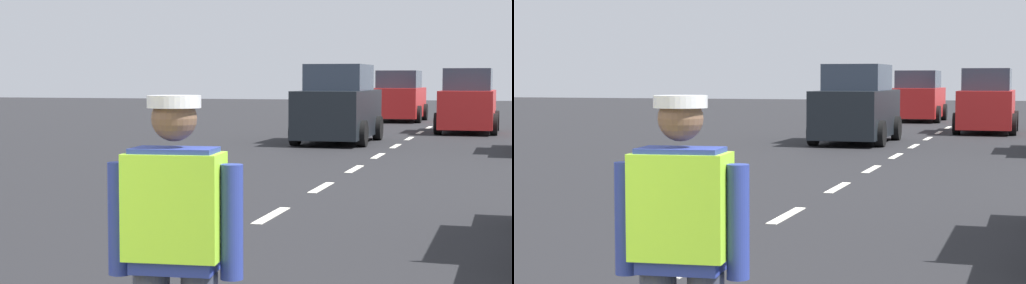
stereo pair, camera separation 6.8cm
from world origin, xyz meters
TOP-DOWN VIEW (x-y plane):
  - ground_plane at (0.00, 21.00)m, footprint 96.00×96.00m
  - lane_center_line at (0.00, 25.20)m, footprint 0.14×46.40m
  - road_worker at (1.43, 1.87)m, footprint 0.75×0.42m
  - car_outgoing_far at (1.47, 27.08)m, footprint 1.91×3.94m
  - car_oncoming_third at (-1.65, 34.12)m, footprint 2.08×4.07m
  - car_oncoming_second at (-1.67, 21.60)m, footprint 1.98×4.22m

SIDE VIEW (x-z plane):
  - ground_plane at x=0.00m, z-range 0.00..0.00m
  - lane_center_line at x=0.00m, z-range 0.00..0.01m
  - road_worker at x=1.43m, z-range 0.10..1.77m
  - car_outgoing_far at x=1.47m, z-range -0.08..1.99m
  - car_oncoming_third at x=-1.65m, z-range -0.07..1.99m
  - car_oncoming_second at x=-1.67m, z-range -0.07..2.05m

